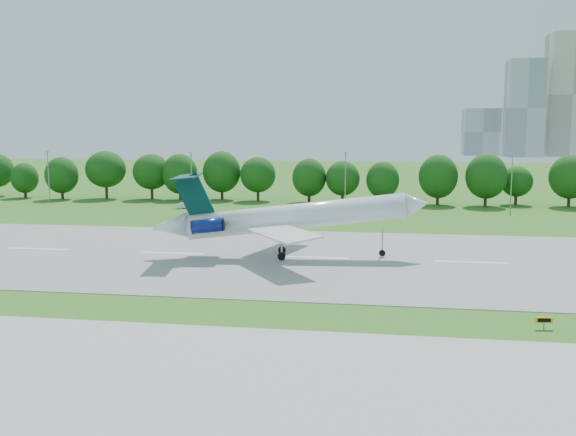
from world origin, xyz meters
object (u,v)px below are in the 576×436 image
object	(u,v)px
airliner	(282,217)
service_vehicle_a	(186,205)
service_vehicle_b	(386,206)
taxi_sign_left	(544,320)

from	to	relation	value
airliner	service_vehicle_a	size ratio (longest dim) A/B	9.13
service_vehicle_a	service_vehicle_b	world-z (taller)	service_vehicle_b
service_vehicle_a	airliner	bearing A→B (deg)	-173.73
taxi_sign_left	airliner	bearing A→B (deg)	127.12
airliner	taxi_sign_left	size ratio (longest dim) A/B	24.35
airliner	taxi_sign_left	xyz separation A→B (m)	(27.24, -27.40, -4.73)
service_vehicle_a	service_vehicle_b	bearing A→B (deg)	-107.91
service_vehicle_a	taxi_sign_left	bearing A→B (deg)	-168.04
service_vehicle_a	service_vehicle_b	distance (m)	43.59
service_vehicle_b	service_vehicle_a	bearing A→B (deg)	120.53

